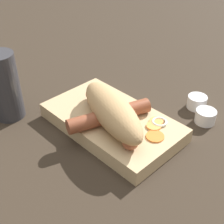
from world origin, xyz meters
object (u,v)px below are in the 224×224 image
(bread_roll, at_px, (112,111))
(drink_glass, at_px, (4,86))
(food_tray, at_px, (112,122))
(condiment_cup_near, at_px, (205,117))
(sausage, at_px, (110,116))
(condiment_cup_far, at_px, (197,103))

(bread_roll, height_order, drink_glass, drink_glass)
(food_tray, bearing_deg, condiment_cup_near, -127.98)
(sausage, relative_size, condiment_cup_far, 4.46)
(condiment_cup_near, xyz_separation_m, condiment_cup_far, (0.04, -0.03, 0.00))
(condiment_cup_far, height_order, drink_glass, drink_glass)
(condiment_cup_near, height_order, drink_glass, drink_glass)
(food_tray, bearing_deg, sausage, 120.67)
(food_tray, xyz_separation_m, sausage, (-0.01, 0.02, 0.03))
(condiment_cup_near, distance_m, condiment_cup_far, 0.05)
(food_tray, distance_m, condiment_cup_far, 0.19)
(food_tray, xyz_separation_m, bread_roll, (-0.02, 0.02, 0.04))
(bread_roll, bearing_deg, food_tray, -43.49)
(condiment_cup_far, bearing_deg, bread_roll, 73.34)
(condiment_cup_near, relative_size, condiment_cup_far, 1.00)
(drink_glass, bearing_deg, bread_roll, -151.93)
(food_tray, height_order, condiment_cup_far, food_tray)
(food_tray, xyz_separation_m, condiment_cup_near, (-0.12, -0.15, -0.00))
(food_tray, relative_size, sausage, 1.46)
(bread_roll, relative_size, condiment_cup_far, 5.05)
(food_tray, relative_size, bread_roll, 1.29)
(food_tray, height_order, sausage, sausage)
(condiment_cup_near, bearing_deg, bread_roll, 58.71)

